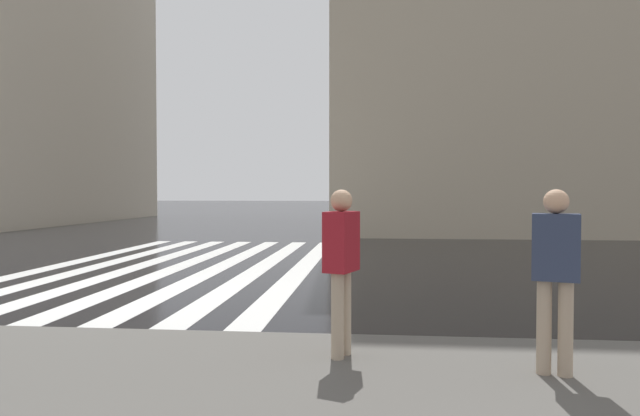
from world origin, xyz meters
TOP-DOWN VIEW (x-y plane):
  - ground_plane at (0.00, 0.00)m, footprint 220.00×220.00m
  - zebra_crossing at (4.00, -0.37)m, footprint 13.00×6.50m
  - pedestrian_in_red_jacket at (-3.90, -4.75)m, footprint 0.46×0.36m
  - pedestrian_far_down_pavement at (-4.28, -6.70)m, footprint 0.34×0.45m

SIDE VIEW (x-z plane):
  - ground_plane at x=0.00m, z-range 0.00..0.00m
  - zebra_crossing at x=4.00m, z-range 0.00..0.01m
  - pedestrian_in_red_jacket at x=-3.90m, z-range 0.30..1.98m
  - pedestrian_far_down_pavement at x=-4.28m, z-range 0.30..1.98m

